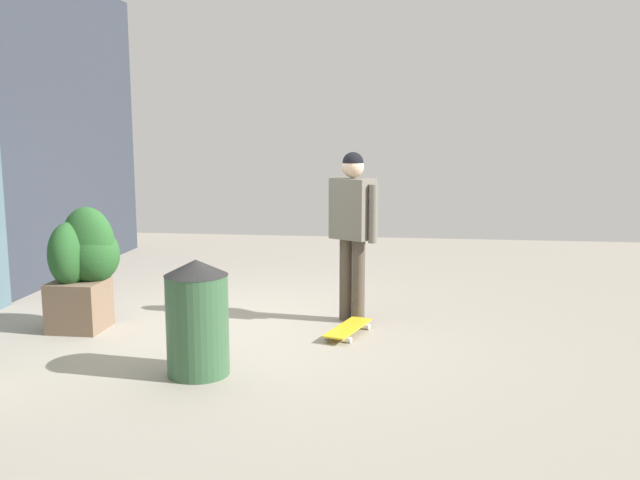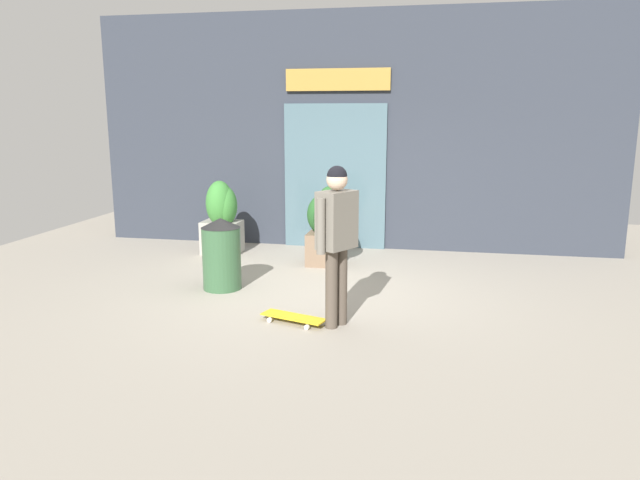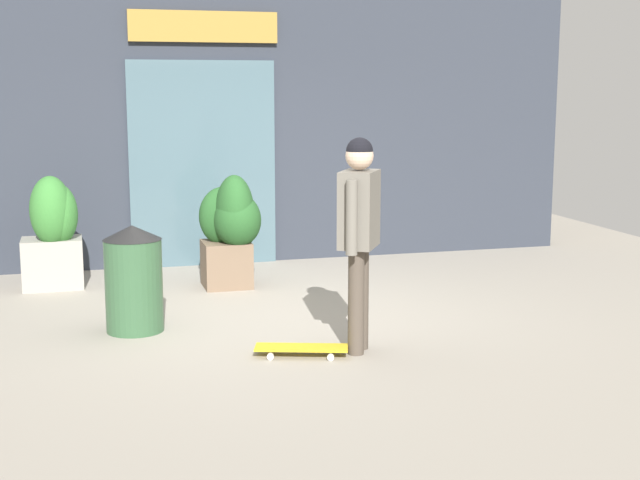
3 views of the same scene
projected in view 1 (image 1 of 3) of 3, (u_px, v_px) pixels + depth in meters
The scene contains 5 objects.
ground_plane at pixel (232, 329), 6.82m from camera, with size 12.00×12.00×0.00m, color gray.
skateboarder at pixel (353, 219), 6.92m from camera, with size 0.43×0.51×1.73m.
skateboard at pixel (348, 328), 6.62m from camera, with size 0.77×0.43×0.08m.
planter_box_right at pixel (83, 263), 6.74m from camera, with size 0.63×0.63×1.21m.
trash_bin at pixel (197, 317), 5.49m from camera, with size 0.51×0.51×0.94m.
Camera 1 is at (-6.43, -1.69, 1.96)m, focal length 38.71 mm.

